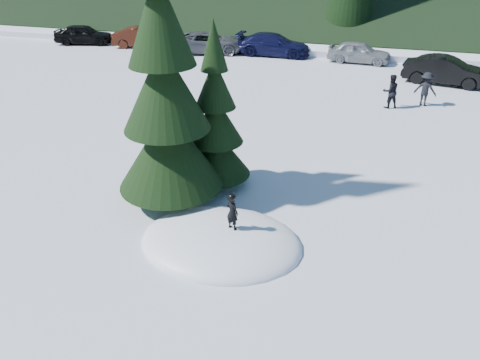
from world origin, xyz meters
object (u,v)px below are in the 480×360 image
(child_skier, at_px, (232,212))
(adult_2, at_px, (426,89))
(car_5, at_px, (446,71))
(spruce_tall, at_px, (165,99))
(adult_0, at_px, (391,91))
(car_4, at_px, (359,52))
(car_1, at_px, (143,37))
(car_0, at_px, (84,34))
(spruce_short, at_px, (216,125))
(car_2, at_px, (208,42))
(car_3, at_px, (274,45))

(child_skier, xyz_separation_m, adult_2, (5.55, 13.57, -0.16))
(child_skier, xyz_separation_m, car_5, (6.84, 17.74, -0.23))
(spruce_tall, height_order, adult_0, spruce_tall)
(car_4, bearing_deg, car_1, 92.43)
(car_0, distance_m, car_1, 4.73)
(child_skier, height_order, car_5, car_5)
(child_skier, relative_size, adult_2, 0.61)
(spruce_short, bearing_deg, car_5, 60.33)
(child_skier, height_order, adult_2, adult_2)
(car_4, bearing_deg, child_skier, 178.18)
(spruce_tall, height_order, car_1, spruce_tall)
(spruce_short, height_order, car_5, spruce_short)
(car_1, xyz_separation_m, car_2, (5.23, -0.37, 0.01))
(spruce_tall, relative_size, car_3, 1.71)
(adult_2, height_order, car_3, adult_2)
(car_2, bearing_deg, spruce_tall, -179.47)
(car_2, relative_size, car_3, 1.02)
(car_0, distance_m, car_4, 20.19)
(adult_0, xyz_separation_m, car_4, (-2.00, 8.55, -0.13))
(car_1, height_order, car_5, car_5)
(spruce_tall, bearing_deg, car_2, 106.62)
(car_1, distance_m, car_5, 20.73)
(spruce_short, distance_m, car_2, 19.37)
(spruce_tall, xyz_separation_m, car_3, (-1.29, 20.01, -2.59))
(spruce_tall, height_order, child_skier, spruce_tall)
(car_0, height_order, car_5, car_5)
(car_4, bearing_deg, spruce_tall, 170.63)
(spruce_tall, relative_size, adult_0, 5.34)
(adult_2, height_order, car_2, adult_2)
(child_skier, bearing_deg, car_2, -47.80)
(adult_2, relative_size, car_3, 0.32)
(child_skier, height_order, car_3, child_skier)
(spruce_tall, bearing_deg, car_5, 59.79)
(adult_2, xyz_separation_m, car_1, (-19.09, 7.99, -0.11))
(spruce_short, bearing_deg, adult_0, 60.64)
(car_1, bearing_deg, car_4, -106.06)
(car_0, xyz_separation_m, car_4, (20.19, 0.05, -0.04))
(spruce_short, xyz_separation_m, adult_0, (5.43, 9.65, -1.30))
(adult_2, xyz_separation_m, car_3, (-9.34, 8.14, -0.08))
(spruce_short, height_order, adult_2, spruce_short)
(spruce_short, height_order, child_skier, spruce_short)
(car_5, bearing_deg, car_2, 88.11)
(car_4, bearing_deg, car_2, 94.04)
(spruce_short, distance_m, car_5, 16.90)
(car_1, xyz_separation_m, car_3, (9.75, 0.16, 0.02))
(adult_2, bearing_deg, spruce_tall, 71.93)
(spruce_short, xyz_separation_m, car_3, (-2.29, 18.61, -1.37))
(car_0, distance_m, car_5, 25.35)
(car_2, bearing_deg, adult_2, -134.87)
(car_1, relative_size, car_4, 1.08)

